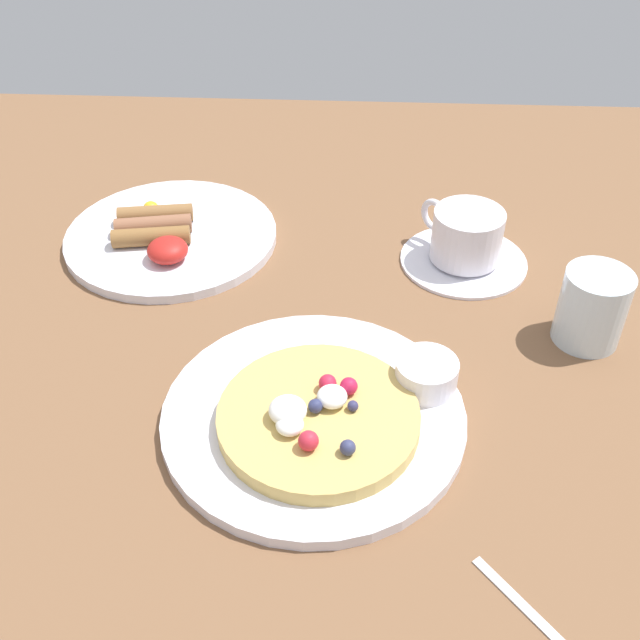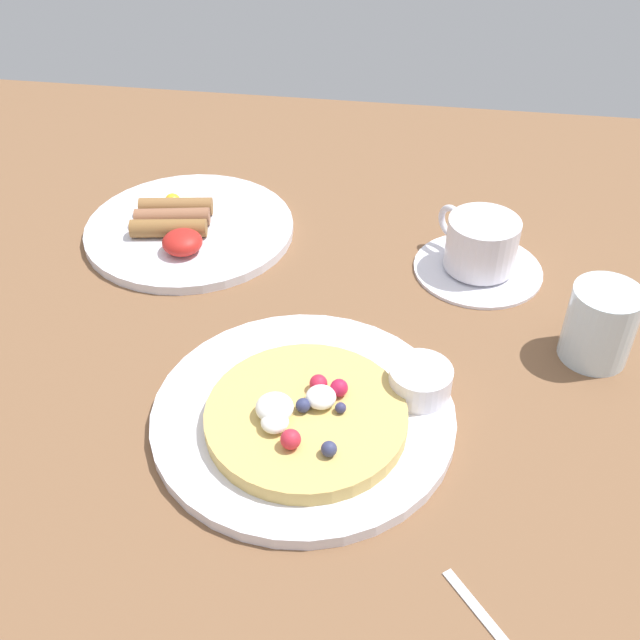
% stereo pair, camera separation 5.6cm
% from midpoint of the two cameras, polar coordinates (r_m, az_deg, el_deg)
% --- Properties ---
extents(ground_plane, '(1.74, 1.31, 0.03)m').
position_cam_midpoint_polar(ground_plane, '(0.78, -8.14, -4.54)').
color(ground_plane, brown).
extents(pancake_plate, '(0.28, 0.28, 0.01)m').
position_cam_midpoint_polar(pancake_plate, '(0.71, -2.77, -7.28)').
color(pancake_plate, white).
rests_on(pancake_plate, ground_plane).
extents(pancake_with_berries, '(0.18, 0.18, 0.04)m').
position_cam_midpoint_polar(pancake_with_berries, '(0.69, -2.56, -7.36)').
color(pancake_with_berries, tan).
rests_on(pancake_with_berries, pancake_plate).
extents(syrup_ramekin, '(0.06, 0.06, 0.03)m').
position_cam_midpoint_polar(syrup_ramekin, '(0.72, 5.77, -4.10)').
color(syrup_ramekin, white).
rests_on(syrup_ramekin, pancake_plate).
extents(breakfast_plate, '(0.26, 0.26, 0.01)m').
position_cam_midpoint_polar(breakfast_plate, '(0.97, -12.72, 6.09)').
color(breakfast_plate, white).
rests_on(breakfast_plate, ground_plane).
extents(fried_breakfast, '(0.10, 0.15, 0.03)m').
position_cam_midpoint_polar(fried_breakfast, '(0.95, -13.82, 6.55)').
color(fried_breakfast, brown).
rests_on(fried_breakfast, breakfast_plate).
extents(coffee_saucer, '(0.15, 0.15, 0.01)m').
position_cam_midpoint_polar(coffee_saucer, '(0.92, 8.98, 4.46)').
color(coffee_saucer, white).
rests_on(coffee_saucer, ground_plane).
extents(coffee_cup, '(0.09, 0.10, 0.06)m').
position_cam_midpoint_polar(coffee_cup, '(0.90, 9.13, 6.35)').
color(coffee_cup, white).
rests_on(coffee_cup, coffee_saucer).
extents(water_glass, '(0.07, 0.07, 0.08)m').
position_cam_midpoint_polar(water_glass, '(0.81, 17.88, 0.84)').
color(water_glass, silver).
rests_on(water_glass, ground_plane).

